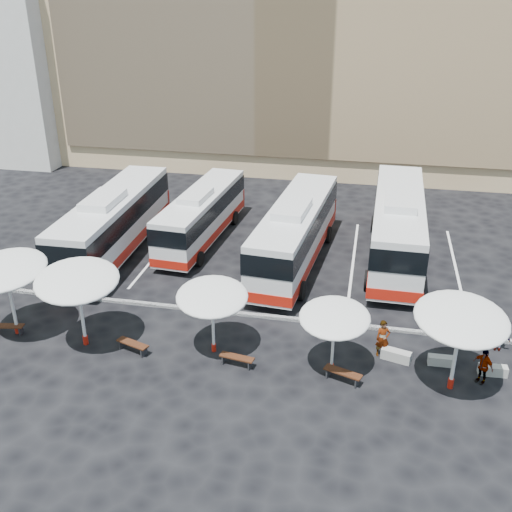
% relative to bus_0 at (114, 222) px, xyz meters
% --- Properties ---
extents(ground, '(120.00, 120.00, 0.00)m').
position_rel_bus_0_xyz_m(ground, '(8.48, -6.24, -2.12)').
color(ground, black).
rests_on(ground, ground).
extents(sandstone_building, '(42.00, 18.25, 29.60)m').
position_rel_bus_0_xyz_m(sandstone_building, '(8.48, 25.63, 10.51)').
color(sandstone_building, tan).
rests_on(sandstone_building, ground).
extents(apartment_block, '(14.00, 14.00, 18.00)m').
position_rel_bus_0_xyz_m(apartment_block, '(-19.52, 21.76, 6.88)').
color(apartment_block, beige).
rests_on(apartment_block, ground).
extents(curb_divider, '(34.00, 0.25, 0.15)m').
position_rel_bus_0_xyz_m(curb_divider, '(8.48, -5.74, -2.04)').
color(curb_divider, black).
rests_on(curb_divider, ground).
extents(bay_lines, '(24.15, 12.00, 0.01)m').
position_rel_bus_0_xyz_m(bay_lines, '(8.48, 1.76, -2.11)').
color(bay_lines, white).
rests_on(bay_lines, ground).
extents(bus_0, '(3.22, 13.09, 4.14)m').
position_rel_bus_0_xyz_m(bus_0, '(0.00, 0.00, 0.00)').
color(bus_0, silver).
rests_on(bus_0, ground).
extents(bus_1, '(3.22, 11.31, 3.54)m').
position_rel_bus_0_xyz_m(bus_1, '(4.65, 3.11, -0.31)').
color(bus_1, silver).
rests_on(bus_1, ground).
extents(bus_2, '(3.84, 12.98, 4.06)m').
position_rel_bus_0_xyz_m(bus_2, '(11.02, 0.84, -0.04)').
color(bus_2, silver).
rests_on(bus_2, ground).
extents(bus_3, '(3.36, 13.59, 4.30)m').
position_rel_bus_0_xyz_m(bus_3, '(16.90, 2.81, 0.08)').
color(bus_3, silver).
rests_on(bus_3, ground).
extents(sunshade_0, '(4.12, 4.16, 3.97)m').
position_rel_bus_0_xyz_m(sunshade_0, '(-1.04, -9.49, 1.26)').
color(sunshade_0, silver).
rests_on(sunshade_0, ground).
extents(sunshade_1, '(4.90, 4.92, 3.94)m').
position_rel_bus_0_xyz_m(sunshade_1, '(2.64, -9.74, 1.24)').
color(sunshade_1, silver).
rests_on(sunshade_1, ground).
extents(sunshade_2, '(3.84, 3.87, 3.36)m').
position_rel_bus_0_xyz_m(sunshade_2, '(8.68, -9.13, 0.74)').
color(sunshade_2, silver).
rests_on(sunshade_2, ground).
extents(sunshade_3, '(3.12, 3.16, 3.16)m').
position_rel_bus_0_xyz_m(sunshade_3, '(14.11, -9.58, 0.57)').
color(sunshade_3, silver).
rests_on(sunshade_3, ground).
extents(sunshade_4, '(4.53, 4.57, 3.94)m').
position_rel_bus_0_xyz_m(sunshade_4, '(19.10, -9.79, 1.23)').
color(sunshade_4, silver).
rests_on(sunshade_4, ground).
extents(wood_bench_0, '(1.60, 0.67, 0.48)m').
position_rel_bus_0_xyz_m(wood_bench_0, '(-1.42, -9.67, -1.75)').
color(wood_bench_0, black).
rests_on(wood_bench_0, ground).
extents(wood_bench_1, '(1.66, 0.94, 0.49)m').
position_rel_bus_0_xyz_m(wood_bench_1, '(5.06, -9.92, -1.74)').
color(wood_bench_1, black).
rests_on(wood_bench_1, ground).
extents(wood_bench_2, '(1.60, 0.67, 0.48)m').
position_rel_bus_0_xyz_m(wood_bench_2, '(9.98, -10.03, -1.75)').
color(wood_bench_2, black).
rests_on(wood_bench_2, ground).
extents(wood_bench_3, '(1.70, 0.97, 0.51)m').
position_rel_bus_0_xyz_m(wood_bench_3, '(14.64, -10.25, -1.73)').
color(wood_bench_3, black).
rests_on(wood_bench_3, ground).
extents(conc_bench_0, '(1.38, 0.78, 0.49)m').
position_rel_bus_0_xyz_m(conc_bench_0, '(16.88, -8.21, -1.87)').
color(conc_bench_0, gray).
rests_on(conc_bench_0, ground).
extents(conc_bench_1, '(1.17, 0.41, 0.44)m').
position_rel_bus_0_xyz_m(conc_bench_1, '(18.85, -8.18, -1.90)').
color(conc_bench_1, gray).
rests_on(conc_bench_1, ground).
extents(conc_bench_2, '(1.22, 0.45, 0.45)m').
position_rel_bus_0_xyz_m(conc_bench_2, '(20.97, -8.50, -1.89)').
color(conc_bench_2, gray).
rests_on(conc_bench_2, ground).
extents(passenger_0, '(0.74, 0.60, 1.77)m').
position_rel_bus_0_xyz_m(passenger_0, '(16.24, -7.92, -1.23)').
color(passenger_0, black).
rests_on(passenger_0, ground).
extents(passenger_1, '(0.89, 0.75, 1.62)m').
position_rel_bus_0_xyz_m(passenger_1, '(19.60, -6.49, -1.31)').
color(passenger_1, black).
rests_on(passenger_1, ground).
extents(passenger_2, '(0.97, 0.95, 1.64)m').
position_rel_bus_0_xyz_m(passenger_2, '(20.40, -9.13, -1.30)').
color(passenger_2, black).
rests_on(passenger_2, ground).
extents(passenger_3, '(1.05, 0.68, 1.55)m').
position_rel_bus_0_xyz_m(passenger_3, '(21.48, -6.45, -1.34)').
color(passenger_3, black).
rests_on(passenger_3, ground).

